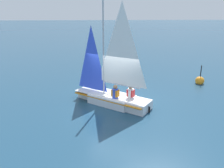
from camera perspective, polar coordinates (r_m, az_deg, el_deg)
The scene contains 5 objects.
ground_plane at distance 11.52m, azimuth 0.00°, elevation -5.04°, with size 260.00×260.00×0.00m, color navy.
sailboat_main at distance 11.23m, azimuth 0.11°, elevation -1.44°, with size 3.94×3.52×5.18m.
sailor_helm at distance 10.90m, azimuth 0.87°, elevation -2.92°, with size 0.43×0.42×1.16m.
sailor_crew at distance 10.94m, azimuth 4.89°, elevation -2.89°, with size 0.43×0.42×1.16m.
buoy_marker at distance 15.69m, azimuth 21.94°, elevation 0.82°, with size 0.58×0.58×1.34m.
Camera 1 is at (1.01, 10.54, 4.55)m, focal length 35.00 mm.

